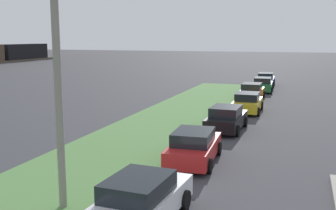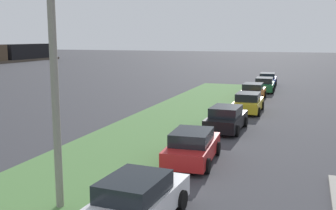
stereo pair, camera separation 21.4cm
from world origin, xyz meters
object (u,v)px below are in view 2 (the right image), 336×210
at_px(parked_car_green, 264,85).
at_px(parked_car_black, 226,119).
at_px(parked_car_yellow, 248,103).
at_px(parked_car_blue, 267,79).
at_px(parked_car_red, 192,147).
at_px(parked_car_orange, 253,92).
at_px(parked_car_white, 137,200).
at_px(streetlight, 63,74).

bearing_deg(parked_car_green, parked_car_black, 176.91).
bearing_deg(parked_car_yellow, parked_car_black, 175.99).
relative_size(parked_car_yellow, parked_car_blue, 0.99).
bearing_deg(parked_car_black, parked_car_yellow, -2.05).
height_order(parked_car_red, parked_car_orange, same).
relative_size(parked_car_red, parked_car_black, 1.01).
distance_m(parked_car_red, parked_car_black, 6.66).
bearing_deg(parked_car_yellow, parked_car_blue, 0.47).
bearing_deg(parked_car_white, parked_car_blue, 2.76).
xyz_separation_m(parked_car_green, streetlight, (-31.30, 2.80, 3.67)).
height_order(parked_car_yellow, parked_car_blue, same).
bearing_deg(parked_car_blue, parked_car_green, 179.89).
distance_m(parked_car_white, parked_car_orange, 25.70).
xyz_separation_m(parked_car_yellow, parked_car_green, (12.01, 0.09, 0.00)).
distance_m(parked_car_yellow, streetlight, 19.84).
distance_m(parked_car_white, parked_car_black, 12.95).
height_order(parked_car_yellow, parked_car_green, same).
distance_m(parked_car_green, parked_car_blue, 5.51).
relative_size(parked_car_green, streetlight, 0.58).
distance_m(parked_car_green, streetlight, 31.63).
bearing_deg(parked_car_red, streetlight, 156.42).
xyz_separation_m(parked_car_red, parked_car_yellow, (13.03, -0.59, 0.00)).
xyz_separation_m(parked_car_red, streetlight, (-6.26, 2.30, 3.67)).
relative_size(parked_car_white, streetlight, 0.59).
xyz_separation_m(parked_car_black, parked_car_blue, (23.89, -0.07, 0.00)).
bearing_deg(parked_car_white, parked_car_yellow, 1.52).
bearing_deg(parked_car_yellow, parked_car_green, -0.10).
relative_size(parked_car_red, parked_car_yellow, 1.02).
xyz_separation_m(parked_car_yellow, parked_car_orange, (6.39, 0.48, 0.00)).
height_order(parked_car_orange, parked_car_green, same).
distance_m(parked_car_white, parked_car_green, 31.33).
relative_size(parked_car_yellow, parked_car_orange, 1.00).
bearing_deg(parked_car_green, streetlight, 172.70).
relative_size(parked_car_red, parked_car_blue, 1.01).
bearing_deg(parked_car_red, parked_car_white, 177.16).
xyz_separation_m(parked_car_orange, parked_car_blue, (11.14, -0.17, 0.00)).
height_order(parked_car_red, parked_car_black, same).
distance_m(parked_car_orange, streetlight, 26.04).
bearing_deg(parked_car_yellow, streetlight, 170.92).
bearing_deg(parked_car_black, streetlight, 170.42).
bearing_deg(parked_car_white, parked_car_red, 3.61).
relative_size(parked_car_red, parked_car_green, 1.01).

